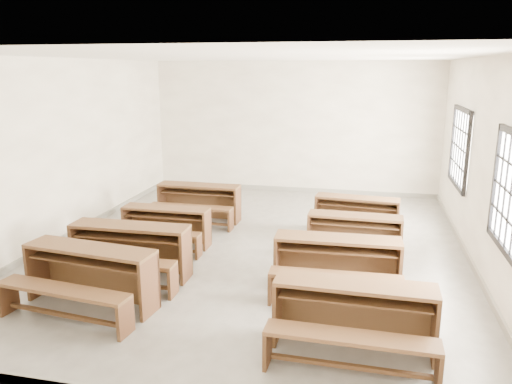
% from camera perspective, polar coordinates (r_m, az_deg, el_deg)
% --- Properties ---
extents(room, '(8.50, 8.50, 3.20)m').
position_cam_1_polar(room, '(8.15, 0.62, 7.79)').
color(room, gray).
rests_on(room, ground).
extents(desk_set_0, '(1.87, 1.12, 0.80)m').
position_cam_1_polar(desk_set_0, '(6.83, -18.63, -8.76)').
color(desk_set_0, brown).
rests_on(desk_set_0, ground).
extents(desk_set_1, '(1.78, 0.94, 0.79)m').
position_cam_1_polar(desk_set_1, '(7.60, -14.32, -6.16)').
color(desk_set_1, brown).
rests_on(desk_set_1, ground).
extents(desk_set_2, '(1.52, 0.79, 0.68)m').
position_cam_1_polar(desk_set_2, '(8.80, -10.32, -3.61)').
color(desk_set_2, brown).
rests_on(desk_set_2, ground).
extents(desk_set_3, '(1.67, 0.88, 0.75)m').
position_cam_1_polar(desk_set_3, '(10.13, -6.61, -0.92)').
color(desk_set_3, brown).
rests_on(desk_set_3, ground).
extents(desk_set_4, '(1.75, 0.94, 0.78)m').
position_cam_1_polar(desk_set_4, '(5.63, 11.09, -13.42)').
color(desk_set_4, brown).
rests_on(desk_set_4, ground).
extents(desk_set_5, '(1.74, 0.94, 0.77)m').
position_cam_1_polar(desk_set_5, '(6.99, 9.23, -7.80)').
color(desk_set_5, brown).
rests_on(desk_set_5, ground).
extents(desk_set_6, '(1.55, 0.84, 0.69)m').
position_cam_1_polar(desk_set_6, '(8.37, 11.16, -4.56)').
color(desk_set_6, brown).
rests_on(desk_set_6, ground).
extents(desk_set_7, '(1.61, 0.95, 0.69)m').
position_cam_1_polar(desk_set_7, '(9.48, 11.39, -2.34)').
color(desk_set_7, brown).
rests_on(desk_set_7, ground).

